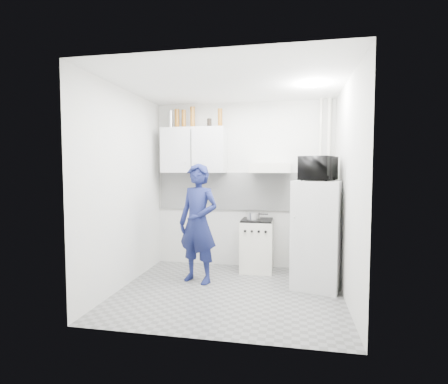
# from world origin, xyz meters

# --- Properties ---
(floor) EXTENTS (2.80, 2.80, 0.00)m
(floor) POSITION_xyz_m (0.00, 0.00, 0.00)
(floor) COLOR slate
(floor) RESTS_ON ground
(ceiling) EXTENTS (2.80, 2.80, 0.00)m
(ceiling) POSITION_xyz_m (0.00, 0.00, 2.60)
(ceiling) COLOR white
(ceiling) RESTS_ON wall_back
(wall_back) EXTENTS (2.80, 0.00, 2.80)m
(wall_back) POSITION_xyz_m (0.00, 1.25, 1.30)
(wall_back) COLOR silver
(wall_back) RESTS_ON floor
(wall_left) EXTENTS (0.00, 2.60, 2.60)m
(wall_left) POSITION_xyz_m (-1.40, 0.00, 1.30)
(wall_left) COLOR silver
(wall_left) RESTS_ON floor
(wall_right) EXTENTS (0.00, 2.60, 2.60)m
(wall_right) POSITION_xyz_m (1.40, 0.00, 1.30)
(wall_right) COLOR silver
(wall_right) RESTS_ON floor
(person) EXTENTS (0.69, 0.56, 1.63)m
(person) POSITION_xyz_m (-0.49, 0.34, 0.81)
(person) COLOR #141A49
(person) RESTS_ON floor
(stove) EXTENTS (0.48, 0.48, 0.77)m
(stove) POSITION_xyz_m (0.25, 1.00, 0.38)
(stove) COLOR silver
(stove) RESTS_ON floor
(fridge) EXTENTS (0.71, 0.71, 1.41)m
(fridge) POSITION_xyz_m (1.10, 0.41, 0.70)
(fridge) COLOR silver
(fridge) RESTS_ON floor
(stove_top) EXTENTS (0.46, 0.46, 0.03)m
(stove_top) POSITION_xyz_m (0.25, 1.00, 0.78)
(stove_top) COLOR black
(stove_top) RESTS_ON stove
(saucepan) EXTENTS (0.20, 0.20, 0.11)m
(saucepan) POSITION_xyz_m (0.20, 0.95, 0.85)
(saucepan) COLOR silver
(saucepan) RESTS_ON stove_top
(microwave) EXTENTS (0.66, 0.54, 0.31)m
(microwave) POSITION_xyz_m (1.10, 0.41, 1.56)
(microwave) COLOR black
(microwave) RESTS_ON fridge
(bottle_a) EXTENTS (0.06, 0.06, 0.28)m
(bottle_a) POSITION_xyz_m (-1.13, 1.07, 2.34)
(bottle_a) COLOR silver
(bottle_a) RESTS_ON upper_cabinet
(bottle_b) EXTENTS (0.08, 0.08, 0.29)m
(bottle_b) POSITION_xyz_m (-1.03, 1.07, 2.35)
(bottle_b) COLOR brown
(bottle_b) RESTS_ON upper_cabinet
(bottle_c) EXTENTS (0.07, 0.07, 0.28)m
(bottle_c) POSITION_xyz_m (-0.92, 1.07, 2.34)
(bottle_c) COLOR brown
(bottle_c) RESTS_ON upper_cabinet
(bottle_d) EXTENTS (0.07, 0.07, 0.33)m
(bottle_d) POSITION_xyz_m (-0.77, 1.07, 2.36)
(bottle_d) COLOR brown
(bottle_d) RESTS_ON upper_cabinet
(canister_b) EXTENTS (0.07, 0.07, 0.14)m
(canister_b) POSITION_xyz_m (-0.50, 1.07, 2.27)
(canister_b) COLOR black
(canister_b) RESTS_ON upper_cabinet
(bottle_e) EXTENTS (0.07, 0.07, 0.28)m
(bottle_e) POSITION_xyz_m (-0.33, 1.07, 2.34)
(bottle_e) COLOR brown
(bottle_e) RESTS_ON upper_cabinet
(upper_cabinet) EXTENTS (1.00, 0.35, 0.70)m
(upper_cabinet) POSITION_xyz_m (-0.75, 1.07, 1.85)
(upper_cabinet) COLOR silver
(upper_cabinet) RESTS_ON wall_back
(range_hood) EXTENTS (0.60, 0.50, 0.14)m
(range_hood) POSITION_xyz_m (0.45, 1.00, 1.57)
(range_hood) COLOR silver
(range_hood) RESTS_ON wall_back
(backsplash) EXTENTS (2.74, 0.03, 0.60)m
(backsplash) POSITION_xyz_m (0.00, 1.24, 1.20)
(backsplash) COLOR white
(backsplash) RESTS_ON wall_back
(pipe_a) EXTENTS (0.05, 0.05, 2.60)m
(pipe_a) POSITION_xyz_m (1.30, 1.17, 1.30)
(pipe_a) COLOR silver
(pipe_a) RESTS_ON floor
(pipe_b) EXTENTS (0.04, 0.04, 2.60)m
(pipe_b) POSITION_xyz_m (1.18, 1.17, 1.30)
(pipe_b) COLOR silver
(pipe_b) RESTS_ON floor
(ceiling_spot_fixture) EXTENTS (0.10, 0.10, 0.02)m
(ceiling_spot_fixture) POSITION_xyz_m (1.00, 0.20, 2.57)
(ceiling_spot_fixture) COLOR white
(ceiling_spot_fixture) RESTS_ON ceiling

